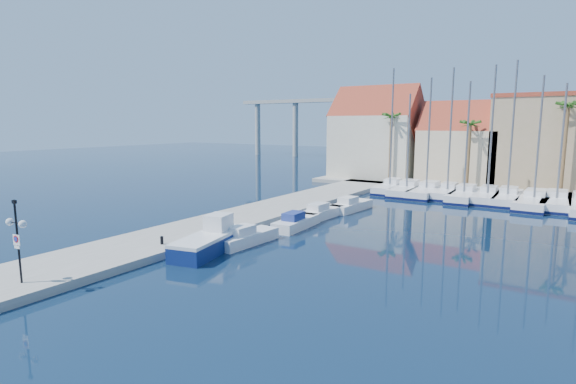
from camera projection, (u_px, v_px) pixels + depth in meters
name	position (u px, v px, depth m)	size (l,w,h in m)	color
ground	(212.00, 289.00, 23.11)	(260.00, 260.00, 0.00)	black
quay_west	(241.00, 218.00, 39.10)	(6.00, 77.00, 0.50)	gray
shore_north	(525.00, 188.00, 57.58)	(54.00, 16.00, 0.50)	gray
lamp_post	(17.00, 229.00, 22.20)	(1.44, 0.47, 4.25)	black
bollard	(162.00, 240.00, 29.78)	(0.21, 0.21, 0.53)	black
fishing_boat	(211.00, 240.00, 29.84)	(3.53, 6.89, 2.30)	navy
motorboat_west_0	(246.00, 237.00, 31.65)	(1.98, 5.33, 1.40)	white
motorboat_west_1	(296.00, 222.00, 36.45)	(2.00, 5.43, 1.40)	white
motorboat_west_2	(321.00, 212.00, 40.46)	(2.03, 5.56, 1.40)	white
motorboat_west_3	(351.00, 205.00, 43.88)	(2.28, 5.81, 1.40)	white
sailboat_0	(391.00, 187.00, 55.78)	(2.70, 8.77, 14.91)	white
sailboat_1	(408.00, 189.00, 54.18)	(3.10, 9.85, 11.84)	white
sailboat_2	(428.00, 191.00, 52.91)	(2.70, 9.93, 13.55)	white
sailboat_3	(448.00, 192.00, 51.74)	(2.55, 8.42, 14.52)	white
sailboat_4	(465.00, 194.00, 50.02)	(2.65, 9.50, 12.90)	white
sailboat_5	(488.00, 195.00, 49.02)	(2.46, 8.69, 14.48)	white
sailboat_6	(508.00, 197.00, 48.21)	(2.73, 9.36, 14.84)	white
sailboat_7	(535.00, 200.00, 46.22)	(3.28, 10.76, 13.13)	white
sailboat_8	(557.00, 201.00, 45.75)	(2.65, 10.03, 12.32)	white
building_0	(377.00, 136.00, 66.51)	(12.30, 9.00, 13.50)	beige
building_1	(461.00, 147.00, 60.27)	(10.30, 8.00, 11.00)	beige
building_2	(557.00, 141.00, 55.06)	(14.20, 10.20, 11.50)	tan
palm_0	(392.00, 119.00, 59.83)	(2.60, 2.60, 10.15)	brown
palm_1	(470.00, 126.00, 54.61)	(2.60, 2.60, 9.15)	brown
palm_2	(568.00, 109.00, 48.97)	(2.60, 2.60, 11.15)	brown
viaduct	(319.00, 116.00, 110.60)	(48.00, 2.20, 14.45)	#9E9E99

